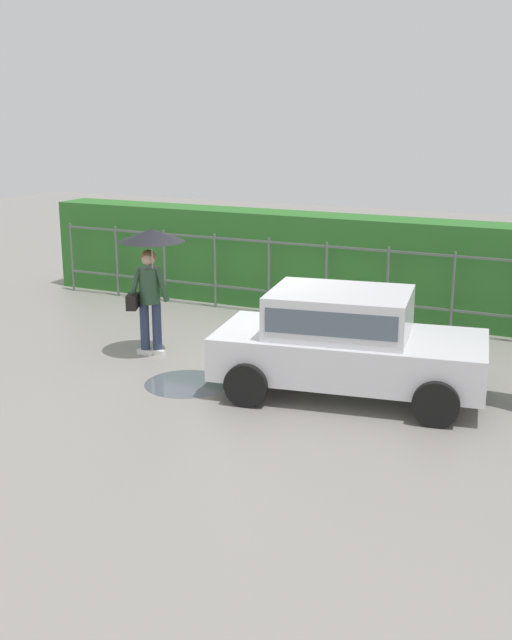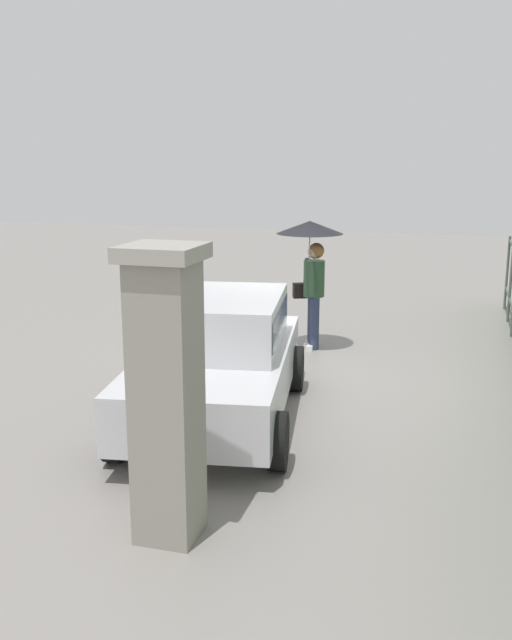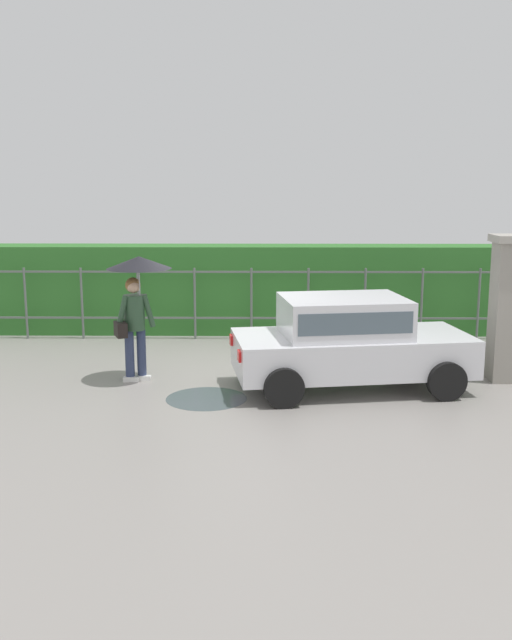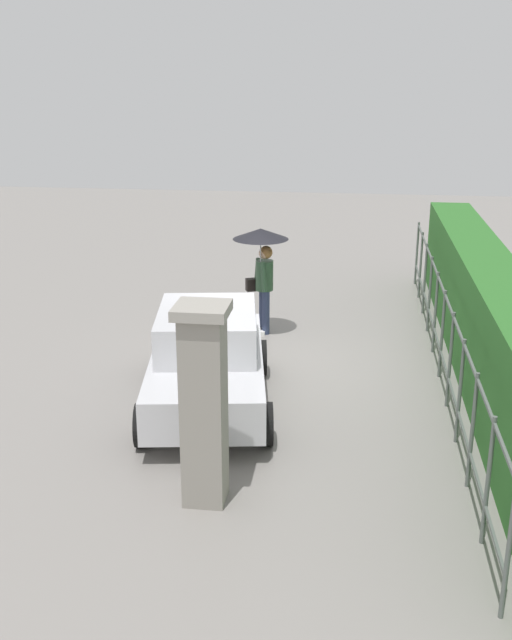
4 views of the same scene
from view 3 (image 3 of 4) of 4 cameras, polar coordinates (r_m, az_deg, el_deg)
ground_plane at (r=12.26m, az=-1.58°, el=-4.51°), size 40.00×40.00×0.00m
car at (r=11.50m, az=7.33°, el=-1.52°), size 3.92×2.31×1.48m
pedestrian at (r=11.85m, az=-9.44°, el=2.56°), size 1.05×1.05×2.08m
gate_pillar at (r=12.47m, az=19.29°, el=0.97°), size 0.60×0.60×2.42m
fence_section at (r=14.96m, az=-0.37°, el=1.57°), size 11.84×0.05×1.50m
hedge_row at (r=15.67m, az=-0.32°, el=2.46°), size 12.79×0.90×1.90m
puddle_near at (r=11.09m, az=-3.95°, el=-6.22°), size 1.24×1.24×0.00m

